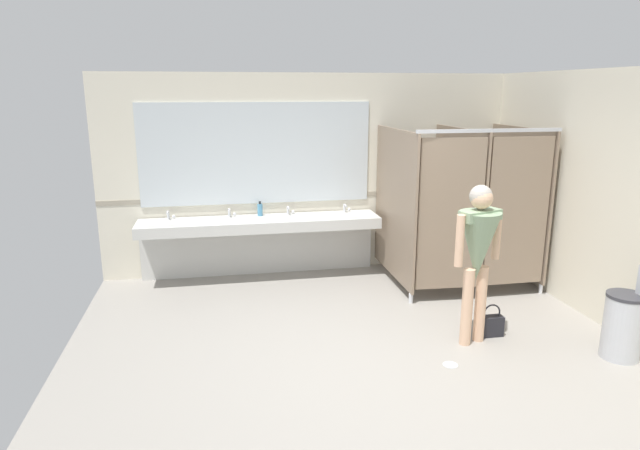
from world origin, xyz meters
name	(u,v)px	position (x,y,z in m)	size (l,w,h in m)	color
ground_plane	(377,369)	(0.00, 0.00, -0.05)	(5.85, 6.36, 0.10)	gray
wall_back	(318,174)	(0.00, 2.94, 1.34)	(5.85, 0.12, 2.69)	beige
wall_back_tile_band	(319,195)	(0.00, 2.88, 1.05)	(5.85, 0.01, 0.06)	#9E937F
vanity_counter	(260,233)	(-0.85, 2.66, 0.61)	(3.15, 0.57, 0.94)	silver
mirror_panel	(257,154)	(-0.85, 2.87, 1.65)	(3.05, 0.02, 1.34)	silver
bathroom_stalls	(464,204)	(1.68, 1.91, 1.07)	(1.76, 1.55, 2.04)	#84705B
trash_bin	(623,326)	(2.29, -0.29, 0.32)	(0.35, 0.35, 0.63)	#B7BABF
person_standing	(478,246)	(1.07, 0.27, 1.01)	(0.54, 0.51, 1.60)	#DBAD89
handbag	(491,325)	(1.32, 0.37, 0.12)	(0.24, 0.11, 0.35)	black
soap_dispenser	(260,210)	(-0.83, 2.75, 0.91)	(0.07, 0.07, 0.20)	teal
floor_drain_cover	(450,365)	(0.66, -0.13, 0.00)	(0.14, 0.14, 0.01)	#B7BABF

